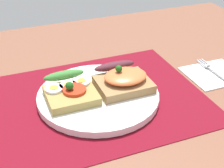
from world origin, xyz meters
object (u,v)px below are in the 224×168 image
(plate, at_px, (98,96))
(napkin, at_px, (214,74))
(sandwich_egg_tomato, at_px, (70,90))
(sandwich_salmon, at_px, (123,79))
(fork, at_px, (214,71))

(plate, xyz_separation_m, napkin, (0.28, -0.00, -0.01))
(sandwich_egg_tomato, bearing_deg, plate, -13.61)
(sandwich_egg_tomato, xyz_separation_m, sandwich_salmon, (0.11, -0.01, 0.00))
(napkin, bearing_deg, sandwich_egg_tomato, 177.65)
(plate, height_order, sandwich_egg_tomato, sandwich_egg_tomato)
(sandwich_salmon, distance_m, fork, 0.23)
(sandwich_salmon, height_order, fork, sandwich_salmon)
(napkin, distance_m, fork, 0.01)
(fork, bearing_deg, plate, -179.35)
(sandwich_egg_tomato, xyz_separation_m, fork, (0.34, -0.01, -0.02))
(sandwich_egg_tomato, height_order, sandwich_salmon, sandwich_salmon)
(plate, distance_m, sandwich_salmon, 0.06)
(sandwich_egg_tomato, xyz_separation_m, napkin, (0.34, -0.01, -0.03))
(plate, relative_size, napkin, 1.94)
(sandwich_salmon, xyz_separation_m, fork, (0.23, -0.00, -0.03))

